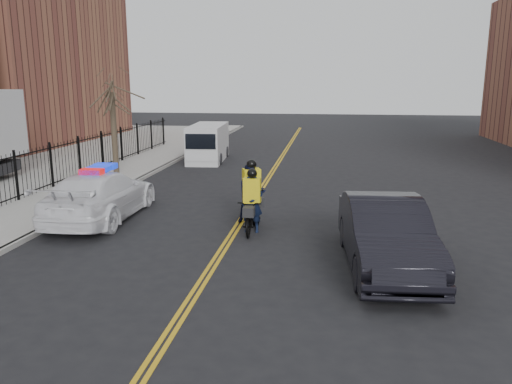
{
  "coord_description": "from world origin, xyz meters",
  "views": [
    {
      "loc": [
        2.85,
        -13.34,
        4.67
      ],
      "look_at": [
        0.69,
        1.6,
        1.3
      ],
      "focal_mm": 35.0,
      "sensor_mm": 36.0,
      "label": 1
    }
  ],
  "objects": [
    {
      "name": "curb",
      "position": [
        -6.0,
        8.0,
        0.07
      ],
      "size": [
        0.2,
        60.0,
        0.15
      ],
      "primitive_type": "cube",
      "color": "gray",
      "rests_on": "ground"
    },
    {
      "name": "street_tree",
      "position": [
        -7.6,
        10.0,
        3.53
      ],
      "size": [
        3.2,
        3.2,
        4.8
      ],
      "color": "#342A1E",
      "rests_on": "sidewalk"
    },
    {
      "name": "center_line_left",
      "position": [
        -0.08,
        8.0,
        0.01
      ],
      "size": [
        0.1,
        60.0,
        0.01
      ],
      "primitive_type": "cube",
      "color": "gold",
      "rests_on": "ground"
    },
    {
      "name": "cyclist_near",
      "position": [
        0.56,
        1.63,
        0.71
      ],
      "size": [
        0.75,
        2.08,
        2.03
      ],
      "rotation": [
        0.0,
        0.0,
        0.01
      ],
      "color": "black",
      "rests_on": "ground"
    },
    {
      "name": "center_line_right",
      "position": [
        0.08,
        8.0,
        0.01
      ],
      "size": [
        0.1,
        60.0,
        0.01
      ],
      "primitive_type": "cube",
      "color": "gold",
      "rests_on": "ground"
    },
    {
      "name": "ground",
      "position": [
        0.0,
        0.0,
        0.0
      ],
      "size": [
        120.0,
        120.0,
        0.0
      ],
      "primitive_type": "plane",
      "color": "black",
      "rests_on": "ground"
    },
    {
      "name": "police_cruiser",
      "position": [
        -4.81,
        2.38,
        0.85
      ],
      "size": [
        2.54,
        5.86,
        1.84
      ],
      "rotation": [
        0.0,
        0.0,
        3.17
      ],
      "color": "white",
      "rests_on": "ground"
    },
    {
      "name": "dark_sedan",
      "position": [
        4.36,
        -0.95,
        0.89
      ],
      "size": [
        2.29,
        5.54,
        1.78
      ],
      "primitive_type": "imported",
      "rotation": [
        0.0,
        0.0,
        0.07
      ],
      "color": "black",
      "rests_on": "ground"
    },
    {
      "name": "cyclist_far",
      "position": [
        0.38,
        2.7,
        0.85
      ],
      "size": [
        1.37,
        2.19,
        2.15
      ],
      "rotation": [
        0.0,
        0.0,
        0.4
      ],
      "color": "black",
      "rests_on": "ground"
    },
    {
      "name": "sidewalk",
      "position": [
        -7.5,
        8.0,
        0.07
      ],
      "size": [
        3.0,
        60.0,
        0.15
      ],
      "primitive_type": "cube",
      "color": "gray",
      "rests_on": "ground"
    },
    {
      "name": "cargo_van",
      "position": [
        -4.23,
        15.5,
        1.04
      ],
      "size": [
        2.26,
        5.22,
        2.13
      ],
      "rotation": [
        0.0,
        0.0,
        0.08
      ],
      "color": "silver",
      "rests_on": "ground"
    },
    {
      "name": "iron_fence",
      "position": [
        -9.0,
        8.0,
        1.0
      ],
      "size": [
        0.12,
        28.0,
        2.0
      ],
      "primitive_type": null,
      "color": "black",
      "rests_on": "ground"
    }
  ]
}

